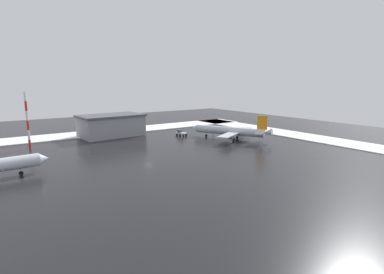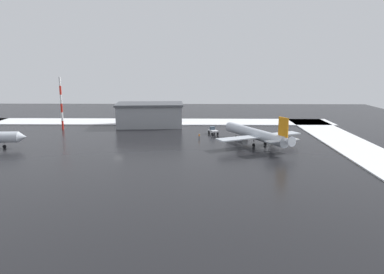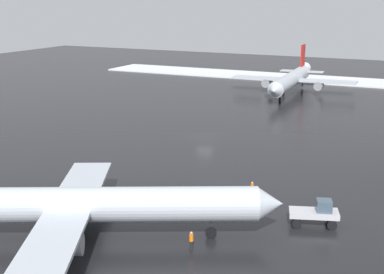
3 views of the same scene
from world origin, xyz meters
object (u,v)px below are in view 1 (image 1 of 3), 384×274
Objects in this scene: pushback_tug at (181,133)px; cargo_hangar at (111,125)px; airplane_far_rear at (231,131)px; ground_crew_by_nose_gear at (213,134)px; ground_crew_mid_apron at (182,138)px; antenna_mast at (27,121)px.

cargo_hangar is at bearing 36.89° from pushback_tug.
airplane_far_rear is 17.84× the size of ground_crew_by_nose_gear.
airplane_far_rear is 18.95m from ground_crew_mid_apron.
pushback_tug is at bearing 171.57° from antenna_mast.
cargo_hangar reaches higher than ground_crew_mid_apron.
cargo_hangar is (-30.78, -7.86, -5.03)m from antenna_mast.
ground_crew_mid_apron is 15.00m from ground_crew_by_nose_gear.
antenna_mast is at bearing -152.85° from ground_crew_by_nose_gear.
ground_crew_by_nose_gear is at bearing 165.95° from antenna_mast.
ground_crew_by_nose_gear is at bearing -16.55° from airplane_far_rear.
pushback_tug is 2.96× the size of ground_crew_mid_apron.
ground_crew_mid_apron is at bearing 123.57° from cargo_hangar.
cargo_hangar is (33.78, -24.01, 3.47)m from ground_crew_by_nose_gear.
ground_crew_mid_apron is 30.75m from cargo_hangar.
pushback_tug is 28.56m from cargo_hangar.
antenna_mast reaches higher than airplane_far_rear.
antenna_mast is 0.73× the size of cargo_hangar.
ground_crew_mid_apron is (16.62, -8.82, -2.25)m from airplane_far_rear.
cargo_hangar is (35.41, -32.91, 1.22)m from airplane_far_rear.
antenna_mast reaches higher than ground_crew_mid_apron.
airplane_far_rear is 17.84× the size of ground_crew_mid_apron.
ground_crew_mid_apron is 52.84m from antenna_mast.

